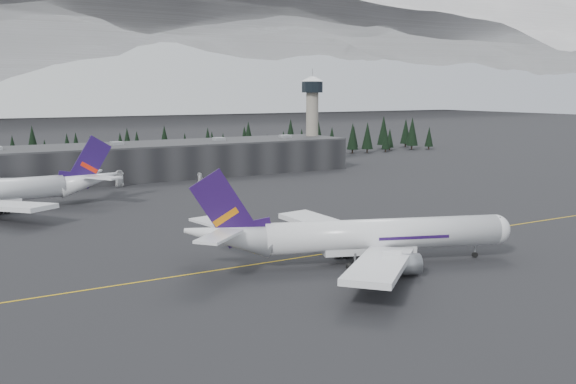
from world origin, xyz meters
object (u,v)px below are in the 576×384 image
control_tower (312,111)px  gse_vehicle_b (201,183)px  jet_main (355,236)px  gse_vehicle_a (119,185)px  terminal (145,161)px

control_tower → gse_vehicle_b: (-64.44, -30.66, -22.68)m
jet_main → gse_vehicle_a: jet_main is taller
terminal → gse_vehicle_a: 24.40m
gse_vehicle_b → jet_main: bearing=-23.7°
control_tower → jet_main: 160.50m
control_tower → gse_vehicle_a: control_tower is taller
jet_main → control_tower: bearing=80.2°
terminal → gse_vehicle_b: (10.56, -27.66, -5.58)m
terminal → control_tower: (75.00, 3.00, 17.11)m
gse_vehicle_a → gse_vehicle_b: 26.92m
terminal → jet_main: (-3.50, -135.80, -1.10)m
jet_main → gse_vehicle_a: 117.81m
terminal → gse_vehicle_a: bearing=-128.5°
jet_main → terminal: bearing=108.2°
control_tower → gse_vehicle_b: 74.88m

